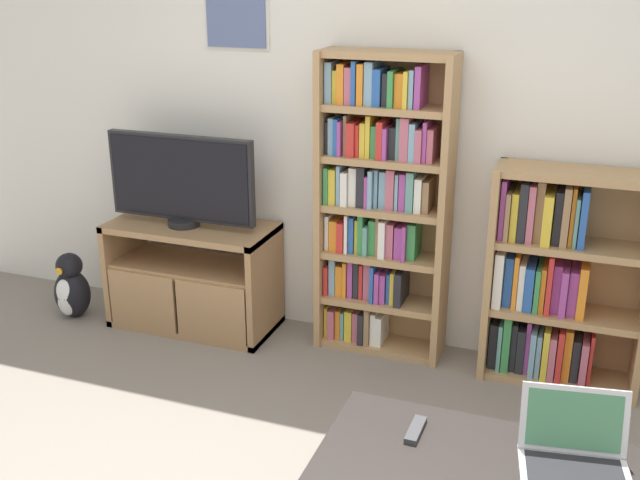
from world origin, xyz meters
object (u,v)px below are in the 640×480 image
Objects in this scene: tv_stand at (192,276)px; remote_near_laptop at (416,430)px; bookshelf_short at (554,281)px; penguin_figurine at (71,288)px; bookshelf_tall at (379,203)px; coffee_table at (480,476)px; television at (181,180)px; laptop at (574,450)px.

remote_near_laptop is at bearing -38.47° from tv_stand.
bookshelf_short is 2.71× the size of penguin_figurine.
bookshelf_tall is at bearing 7.01° from tv_stand.
penguin_figurine is at bearing -168.32° from tv_stand.
coffee_table is at bearing -25.30° from penguin_figurine.
penguin_figurine is at bearing -171.06° from bookshelf_tall.
tv_stand is at bearing 11.68° from penguin_figurine.
television reaches higher than penguin_figurine.
bookshelf_short is (0.92, -0.02, -0.30)m from bookshelf_tall.
tv_stand is 0.90× the size of coffee_table.
laptop is at bearing -30.67° from television.
laptop is at bearing -83.61° from bookshelf_short.
coffee_table is at bearing 158.75° from remote_near_laptop.
laptop is at bearing 17.76° from coffee_table.
bookshelf_tall is (1.11, 0.14, -0.06)m from television.
remote_near_laptop is at bearing -104.59° from bookshelf_short.
television is 0.54× the size of bookshelf_tall.
television reaches higher than tv_stand.
television is 1.12m from bookshelf_tall.
tv_stand reaches higher than remote_near_laptop.
coffee_table is 6.67× the size of remote_near_laptop.
bookshelf_tall is 1.52× the size of coffee_table.
penguin_figurine is (-2.63, 1.24, -0.23)m from coffee_table.
tv_stand is 0.78m from penguin_figurine.
penguin_figurine is (-0.75, -0.16, -0.13)m from tv_stand.
bookshelf_short is at bearing 3.52° from television.
penguin_figurine is at bearing -24.61° from remote_near_laptop.
television is 0.82× the size of coffee_table.
television is 2.07m from bookshelf_short.
bookshelf_tall reaches higher than television.
remote_near_laptop is at bearing -37.80° from television.
coffee_table is at bearing -171.67° from laptop.
bookshelf_short is at bearing 5.59° from penguin_figurine.
bookshelf_short reaches higher than penguin_figurine.
tv_stand is 0.58m from television.
tv_stand is 1.21m from bookshelf_tall.
laptop is (1.08, -1.44, -0.31)m from bookshelf_tall.
bookshelf_short reaches higher than remote_near_laptop.
tv_stand is 2.54m from laptop.
television is at bearing 139.90° from laptop.
coffee_table is 2.92m from penguin_figurine.
bookshelf_tall is 10.12× the size of remote_near_laptop.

